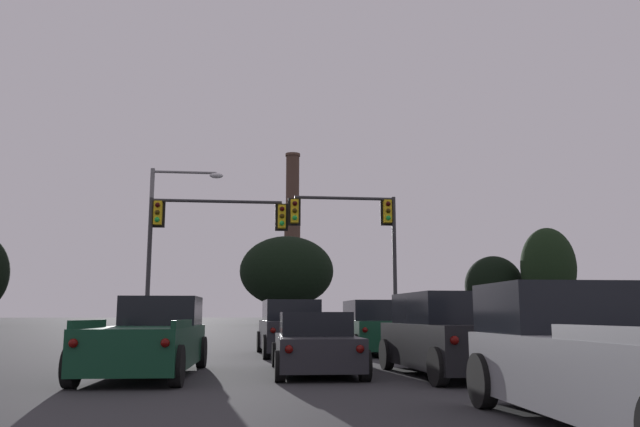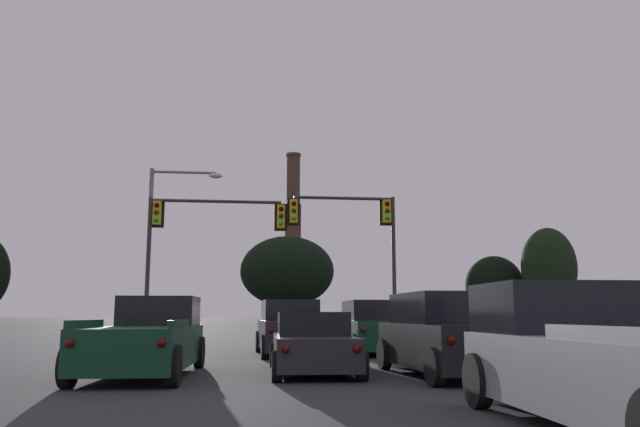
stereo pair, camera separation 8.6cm
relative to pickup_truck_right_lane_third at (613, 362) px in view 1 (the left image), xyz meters
The scene contains 13 objects.
pickup_truck_right_lane_third is the anchor object (origin of this frame).
suv_right_lane_second 6.67m from the pickup_truck_right_lane_third, 89.24° to the left, with size 2.29×4.97×1.86m.
suv_center_lane_front 14.73m from the pickup_truck_right_lane_third, 101.69° to the left, with size 2.26×4.96×1.86m.
suv_right_lane_front 14.71m from the pickup_truck_right_lane_third, 90.02° to the left, with size 2.10×4.91×1.86m.
pickup_truck_left_lane_second 10.15m from the pickup_truck_right_lane_third, 130.95° to the left, with size 2.34×5.56×1.82m.
sedan_center_lane_second 8.29m from the pickup_truck_right_lane_third, 109.96° to the left, with size 2.07×4.74×1.43m.
traffic_light_overhead_right 20.55m from the pickup_truck_right_lane_third, 88.54° to the left, with size 5.01×0.50×6.67m.
traffic_light_overhead_left 21.82m from the pickup_truck_right_lane_third, 108.44° to the left, with size 6.22×0.50×6.45m.
street_lamp 23.95m from the pickup_truck_right_lane_third, 111.09° to the left, with size 3.38×0.36×8.16m.
smokestack 158.14m from the pickup_truck_right_lane_third, 87.59° to the left, with size 7.98×7.98×44.56m.
treeline_far_right 86.85m from the pickup_truck_right_lane_third, 68.96° to the left, with size 8.47×7.63×9.88m.
treeline_center_left 83.99m from the pickup_truck_right_lane_third, 63.93° to the left, with size 7.60×6.84×13.37m.
treeline_left_mid 76.86m from the pickup_truck_right_lane_third, 89.62° to the left, with size 12.60×11.34×11.84m.
Camera 1 is at (-1.28, -2.30, 1.37)m, focal length 35.00 mm.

